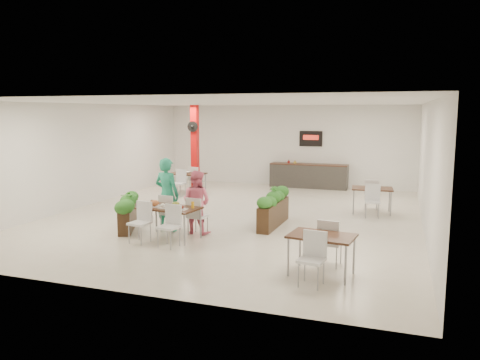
{
  "coord_description": "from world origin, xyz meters",
  "views": [
    {
      "loc": [
        4.37,
        -12.32,
        2.95
      ],
      "look_at": [
        0.25,
        -0.38,
        1.1
      ],
      "focal_mm": 35.0,
      "sensor_mm": 36.0,
      "label": 1
    }
  ],
  "objects_px": {
    "side_table_a": "(187,176)",
    "planter_left": "(128,209)",
    "diner_woman": "(197,202)",
    "side_table_c": "(322,242)",
    "main_table": "(169,212)",
    "service_counter": "(309,175)",
    "side_table_b": "(372,192)",
    "planter_right": "(274,207)",
    "diner_man": "(167,194)",
    "red_column": "(195,147)"
  },
  "relations": [
    {
      "from": "side_table_a",
      "to": "planter_left",
      "type": "bearing_deg",
      "value": -74.89
    },
    {
      "from": "diner_woman",
      "to": "side_table_c",
      "type": "xyz_separation_m",
      "value": [
        3.36,
        -1.97,
        -0.15
      ]
    },
    {
      "from": "main_table",
      "to": "side_table_a",
      "type": "distance_m",
      "value": 6.11
    },
    {
      "from": "main_table",
      "to": "side_table_c",
      "type": "bearing_deg",
      "value": -19.28
    },
    {
      "from": "service_counter",
      "to": "side_table_a",
      "type": "height_order",
      "value": "service_counter"
    },
    {
      "from": "side_table_b",
      "to": "planter_right",
      "type": "bearing_deg",
      "value": -138.43
    },
    {
      "from": "main_table",
      "to": "planter_right",
      "type": "distance_m",
      "value": 2.81
    },
    {
      "from": "service_counter",
      "to": "diner_man",
      "type": "relative_size",
      "value": 1.64
    },
    {
      "from": "red_column",
      "to": "diner_woman",
      "type": "relative_size",
      "value": 2.07
    },
    {
      "from": "service_counter",
      "to": "side_table_b",
      "type": "height_order",
      "value": "service_counter"
    },
    {
      "from": "diner_man",
      "to": "diner_woman",
      "type": "distance_m",
      "value": 0.81
    },
    {
      "from": "main_table",
      "to": "side_table_b",
      "type": "xyz_separation_m",
      "value": [
        4.31,
        4.43,
        -0.01
      ]
    },
    {
      "from": "red_column",
      "to": "planter_right",
      "type": "height_order",
      "value": "red_column"
    },
    {
      "from": "side_table_b",
      "to": "service_counter",
      "type": "bearing_deg",
      "value": 118.29
    },
    {
      "from": "red_column",
      "to": "diner_woman",
      "type": "height_order",
      "value": "red_column"
    },
    {
      "from": "red_column",
      "to": "side_table_c",
      "type": "relative_size",
      "value": 1.93
    },
    {
      "from": "main_table",
      "to": "side_table_c",
      "type": "xyz_separation_m",
      "value": [
        3.77,
        -1.32,
        -0.01
      ]
    },
    {
      "from": "planter_right",
      "to": "side_table_b",
      "type": "height_order",
      "value": "planter_right"
    },
    {
      "from": "red_column",
      "to": "service_counter",
      "type": "bearing_deg",
      "value": 25.0
    },
    {
      "from": "diner_woman",
      "to": "planter_left",
      "type": "bearing_deg",
      "value": 11.13
    },
    {
      "from": "diner_woman",
      "to": "main_table",
      "type": "bearing_deg",
      "value": 65.61
    },
    {
      "from": "red_column",
      "to": "planter_right",
      "type": "relative_size",
      "value": 1.6
    },
    {
      "from": "planter_left",
      "to": "diner_woman",
      "type": "bearing_deg",
      "value": 3.39
    },
    {
      "from": "side_table_a",
      "to": "side_table_b",
      "type": "bearing_deg",
      "value": -4.44
    },
    {
      "from": "side_table_a",
      "to": "side_table_b",
      "type": "distance_m",
      "value": 6.65
    },
    {
      "from": "diner_woman",
      "to": "side_table_b",
      "type": "height_order",
      "value": "diner_woman"
    },
    {
      "from": "diner_man",
      "to": "diner_woman",
      "type": "height_order",
      "value": "diner_man"
    },
    {
      "from": "service_counter",
      "to": "side_table_c",
      "type": "xyz_separation_m",
      "value": [
        2.09,
        -9.75,
        0.13
      ]
    },
    {
      "from": "diner_woman",
      "to": "side_table_b",
      "type": "xyz_separation_m",
      "value": [
        3.9,
        3.78,
        -0.15
      ]
    },
    {
      "from": "main_table",
      "to": "planter_left",
      "type": "bearing_deg",
      "value": 159.35
    },
    {
      "from": "main_table",
      "to": "service_counter",
      "type": "bearing_deg",
      "value": 78.73
    },
    {
      "from": "service_counter",
      "to": "diner_woman",
      "type": "bearing_deg",
      "value": -99.27
    },
    {
      "from": "main_table",
      "to": "side_table_b",
      "type": "distance_m",
      "value": 6.18
    },
    {
      "from": "planter_right",
      "to": "side_table_c",
      "type": "bearing_deg",
      "value": -61.66
    },
    {
      "from": "main_table",
      "to": "planter_right",
      "type": "height_order",
      "value": "planter_right"
    },
    {
      "from": "main_table",
      "to": "planter_left",
      "type": "distance_m",
      "value": 1.55
    },
    {
      "from": "diner_woman",
      "to": "planter_left",
      "type": "distance_m",
      "value": 1.88
    },
    {
      "from": "service_counter",
      "to": "diner_woman",
      "type": "xyz_separation_m",
      "value": [
        -1.27,
        -7.78,
        0.28
      ]
    },
    {
      "from": "planter_right",
      "to": "side_table_c",
      "type": "relative_size",
      "value": 1.2
    },
    {
      "from": "service_counter",
      "to": "planter_left",
      "type": "height_order",
      "value": "service_counter"
    },
    {
      "from": "planter_left",
      "to": "side_table_a",
      "type": "height_order",
      "value": "planter_left"
    },
    {
      "from": "main_table",
      "to": "diner_woman",
      "type": "relative_size",
      "value": 1.14
    },
    {
      "from": "side_table_a",
      "to": "side_table_b",
      "type": "xyz_separation_m",
      "value": [
        6.53,
        -1.26,
        -0.01
      ]
    },
    {
      "from": "diner_woman",
      "to": "side_table_b",
      "type": "bearing_deg",
      "value": -128.16
    },
    {
      "from": "planter_right",
      "to": "side_table_c",
      "type": "height_order",
      "value": "planter_right"
    },
    {
      "from": "side_table_b",
      "to": "side_table_c",
      "type": "relative_size",
      "value": 0.99
    },
    {
      "from": "diner_man",
      "to": "planter_left",
      "type": "xyz_separation_m",
      "value": [
        -1.05,
        -0.11,
        -0.42
      ]
    },
    {
      "from": "planter_right",
      "to": "side_table_a",
      "type": "relative_size",
      "value": 1.2
    },
    {
      "from": "diner_man",
      "to": "side_table_a",
      "type": "xyz_separation_m",
      "value": [
        -1.84,
        5.03,
        -0.28
      ]
    },
    {
      "from": "red_column",
      "to": "side_table_b",
      "type": "distance_m",
      "value": 7.04
    }
  ]
}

